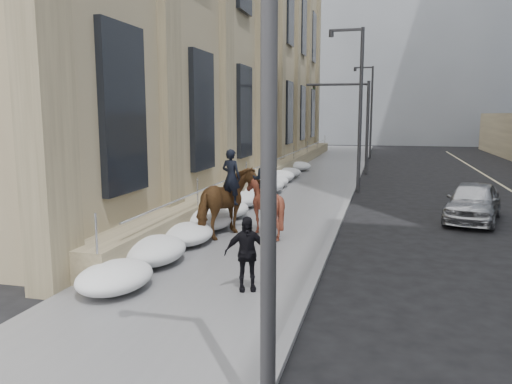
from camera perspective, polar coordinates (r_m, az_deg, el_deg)
ground at (r=12.55m, az=-5.46°, el=-9.15°), size 140.00×140.00×0.00m
sidewalk at (r=21.94m, az=3.42°, el=-1.17°), size 5.00×80.00×0.12m
curb at (r=21.61m, az=10.26°, el=-1.46°), size 0.24×80.00×0.12m
limestone_building at (r=32.94m, az=-2.38°, el=17.62°), size 6.10×44.00×18.00m
bg_building_mid at (r=71.93m, az=14.82°, el=16.65°), size 30.00×12.00×28.00m
bg_building_far at (r=84.05m, az=7.66°, el=12.95°), size 24.00×12.00×20.00m
streetlight_near at (r=5.44m, az=-0.21°, el=16.37°), size 1.71×0.24×8.00m
streetlight_mid at (r=25.26m, az=11.50°, el=10.28°), size 1.71×0.24×8.00m
streetlight_far at (r=45.24m, az=12.86°, el=9.52°), size 1.71×0.24×8.00m
traffic_signal at (r=33.28m, az=11.05°, el=8.91°), size 4.10×0.22×6.00m
snow_bank at (r=20.38m, az=-1.52°, el=-0.76°), size 1.70×18.10×0.76m
mounted_horse_left at (r=15.41m, az=-3.23°, el=-1.06°), size 1.70×2.68×2.71m
mounted_horse_right at (r=15.60m, az=0.96°, el=-1.10°), size 1.56×1.73×2.58m
pedestrian at (r=10.74m, az=-1.10°, el=-7.03°), size 1.03×0.70×1.62m
car_silver at (r=19.86m, az=23.58°, el=-1.01°), size 2.75×4.55×1.45m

